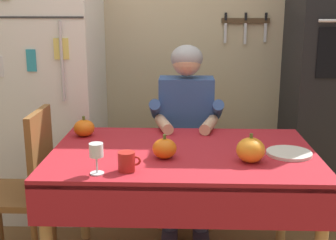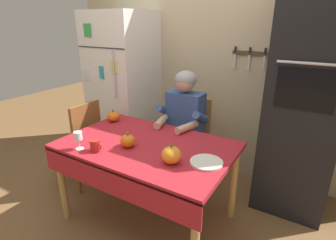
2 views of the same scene
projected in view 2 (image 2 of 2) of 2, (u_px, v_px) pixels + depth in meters
ground_plane at (143, 223)px, 2.34m from camera, size 10.00×10.00×0.00m
back_wall_assembly at (214, 58)px, 2.95m from camera, size 3.70×0.13×2.60m
refrigerator at (124, 89)px, 3.26m from camera, size 0.68×0.71×1.80m
wall_oven at (306, 99)px, 2.27m from camera, size 0.60×0.64×2.10m
dining_table at (145, 154)px, 2.17m from camera, size 1.40×0.90×0.74m
chair_behind_person at (190, 137)px, 2.85m from camera, size 0.40×0.40×0.93m
seated_person at (182, 122)px, 2.62m from camera, size 0.47×0.55×1.25m
chair_left_side at (82, 141)px, 2.75m from camera, size 0.40×0.40×0.93m
coffee_mug at (95, 146)px, 2.02m from camera, size 0.11×0.08×0.09m
wine_glass at (78, 137)px, 2.03m from camera, size 0.07×0.07×0.15m
pumpkin_large at (171, 155)px, 1.85m from camera, size 0.14×0.14×0.15m
pumpkin_medium at (128, 141)px, 2.09m from camera, size 0.12×0.12×0.12m
pumpkin_small at (114, 116)px, 2.63m from camera, size 0.12×0.12×0.12m
serving_tray at (206, 162)px, 1.86m from camera, size 0.23×0.23×0.02m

